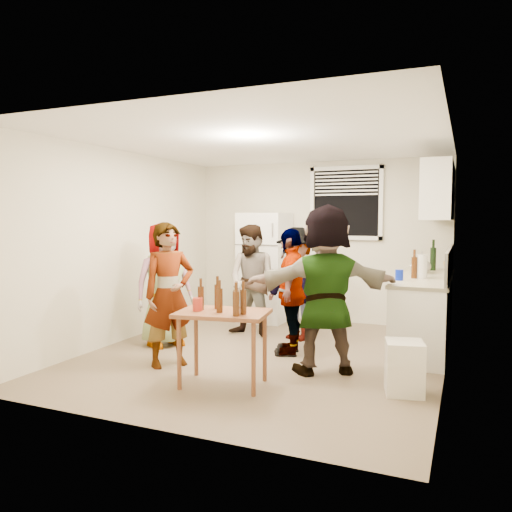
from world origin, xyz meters
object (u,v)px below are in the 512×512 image
at_px(beer_bottle_counter, 414,278).
at_px(guest_black, 291,353).
at_px(refrigerator, 265,267).
at_px(kettle, 423,273).
at_px(red_cup, 198,311).
at_px(beer_bottle_table, 218,309).
at_px(guest_orange, 324,372).
at_px(trash_bin, 404,367).
at_px(guest_back_right, 297,339).
at_px(blue_cup, 399,280).
at_px(serving_table, 223,385).
at_px(guest_back_left, 253,336).
at_px(guest_grey, 165,345).
at_px(wine_bottle, 433,270).
at_px(guest_stripe, 170,365).

relative_size(beer_bottle_counter, guest_black, 0.17).
bearing_deg(beer_bottle_counter, guest_black, -154.42).
bearing_deg(refrigerator, guest_black, -58.92).
height_order(kettle, red_cup, kettle).
height_order(beer_bottle_table, guest_orange, beer_bottle_table).
xyz_separation_m(kettle, trash_bin, (0.03, -2.18, -0.65)).
bearing_deg(beer_bottle_table, guest_back_right, 84.24).
xyz_separation_m(blue_cup, trash_bin, (0.22, -1.27, -0.65)).
relative_size(beer_bottle_table, guest_orange, 0.14).
height_order(serving_table, guest_back_left, serving_table).
relative_size(guest_grey, guest_black, 1.05).
xyz_separation_m(trash_bin, guest_back_right, (-1.57, 1.59, -0.25)).
distance_m(red_cup, guest_black, 1.65).
distance_m(wine_bottle, guest_grey, 3.77).
relative_size(trash_bin, guest_black, 0.33).
bearing_deg(guest_back_left, serving_table, -69.70).
height_order(refrigerator, guest_back_left, refrigerator).
xyz_separation_m(guest_back_left, guest_orange, (1.33, -1.19, 0.00)).
relative_size(guest_grey, guest_stripe, 1.00).
xyz_separation_m(wine_bottle, guest_orange, (-0.92, -2.24, -0.90)).
bearing_deg(refrigerator, guest_stripe, -91.22).
relative_size(refrigerator, guest_stripe, 1.08).
bearing_deg(refrigerator, wine_bottle, 0.25).
xyz_separation_m(guest_grey, guest_orange, (2.18, -0.30, 0.00)).
bearing_deg(red_cup, guest_back_left, 98.23).
xyz_separation_m(red_cup, guest_black, (0.47, 1.40, -0.73)).
relative_size(refrigerator, guest_orange, 0.96).
bearing_deg(trash_bin, guest_back_right, 134.57).
height_order(guest_stripe, guest_black, guest_stripe).
distance_m(kettle, serving_table, 3.21).
bearing_deg(serving_table, blue_cup, 50.04).
xyz_separation_m(guest_black, guest_orange, (0.56, -0.55, 0.00)).
bearing_deg(refrigerator, guest_back_left, -76.70).
xyz_separation_m(kettle, beer_bottle_counter, (-0.05, -0.65, 0.00)).
relative_size(refrigerator, wine_bottle, 5.38).
bearing_deg(guest_black, beer_bottle_counter, 103.87).
relative_size(wine_bottle, blue_cup, 2.55).
xyz_separation_m(wine_bottle, guest_black, (-1.49, -1.69, -0.90)).
height_order(blue_cup, guest_black, blue_cup).
xyz_separation_m(serving_table, guest_orange, (0.80, 0.78, 0.00)).
bearing_deg(wine_bottle, serving_table, -119.66).
height_order(beer_bottle_counter, trash_bin, beer_bottle_counter).
bearing_deg(guest_back_left, blue_cup, -2.45).
bearing_deg(guest_stripe, guest_orange, -39.91).
distance_m(kettle, guest_back_left, 2.42).
relative_size(kettle, wine_bottle, 0.77).
bearing_deg(beer_bottle_table, guest_orange, 36.39).
bearing_deg(wine_bottle, guest_orange, -112.36).
relative_size(guest_stripe, guest_orange, 0.89).
distance_m(guest_grey, guest_stripe, 0.91).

